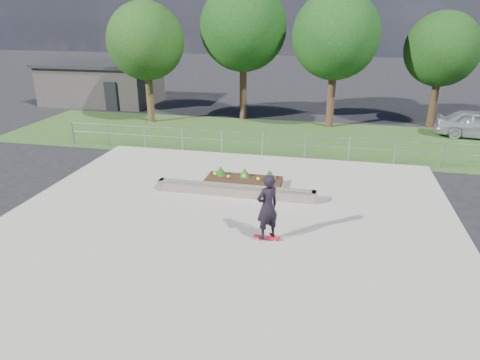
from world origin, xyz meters
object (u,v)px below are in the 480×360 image
skateboarder (267,207)px  grind_ledge (235,191)px  parked_car (480,124)px  planter_bed (244,180)px

skateboarder → grind_ledge: bearing=118.7°
grind_ledge → parked_car: bearing=43.7°
parked_car → grind_ledge: bearing=142.4°
planter_bed → parked_car: parked_car is taller
parked_car → skateboarder: bearing=153.9°
parked_car → planter_bed: bearing=139.3°
skateboarder → parked_car: bearing=55.2°
grind_ledge → parked_car: size_ratio=1.34×
grind_ledge → planter_bed: (0.09, 1.20, -0.02)m
grind_ledge → planter_bed: planter_bed is taller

